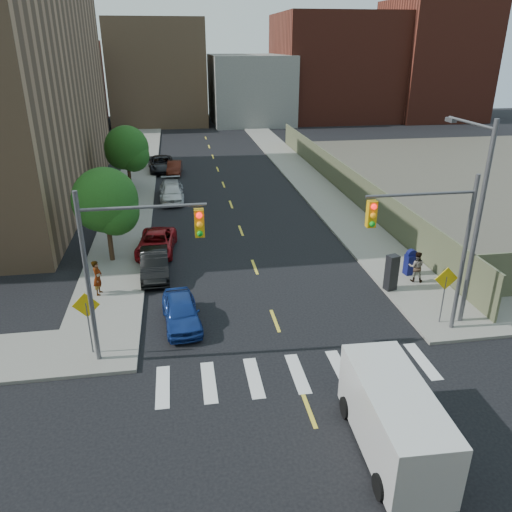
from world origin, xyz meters
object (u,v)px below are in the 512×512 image
object	(u,v)px
cargo_van	(392,415)
mailbox	(411,262)
parked_car_red	(156,243)
parked_car_grey	(161,164)
pedestrian_west	(98,278)
payphone	(392,273)
pedestrian_east	(416,267)
parked_car_black	(155,264)
parked_car_white	(172,193)
parked_car_blue	(181,311)
parked_car_silver	(171,190)
parked_car_maroon	(175,168)

from	to	relation	value
cargo_van	mailbox	distance (m)	13.04
parked_car_red	parked_car_grey	world-z (taller)	parked_car_grey
parked_car_grey	pedestrian_west	size ratio (longest dim) A/B	2.93
parked_car_grey	payphone	world-z (taller)	payphone
mailbox	pedestrian_east	xyz separation A→B (m)	(-0.11, -0.87, 0.13)
pedestrian_east	parked_car_grey	bearing A→B (deg)	-42.35
parked_car_black	mailbox	world-z (taller)	mailbox
parked_car_white	payphone	distance (m)	20.61
cargo_van	parked_car_red	bearing A→B (deg)	115.74
parked_car_blue	pedestrian_west	size ratio (longest dim) A/B	2.15
pedestrian_east	parked_car_white	bearing A→B (deg)	-32.00
parked_car_blue	parked_car_silver	size ratio (longest dim) A/B	0.82
parked_car_maroon	cargo_van	world-z (taller)	cargo_van
payphone	pedestrian_east	size ratio (longest dim) A/B	1.12
pedestrian_east	parked_car_red	bearing A→B (deg)	-3.87
parked_car_white	parked_car_grey	distance (m)	10.62
parked_car_red	pedestrian_west	bearing A→B (deg)	-111.15
parked_car_white	pedestrian_east	xyz separation A→B (m)	(12.47, -16.85, 0.24)
parked_car_maroon	pedestrian_east	size ratio (longest dim) A/B	2.26
cargo_van	parked_car_grey	bearing A→B (deg)	103.10
parked_car_red	mailbox	bearing A→B (deg)	-16.32
parked_car_maroon	payphone	world-z (taller)	payphone
parked_car_black	pedestrian_east	bearing A→B (deg)	-15.05
parked_car_black	cargo_van	size ratio (longest dim) A/B	0.82
parked_car_blue	payphone	distance (m)	10.62
parked_car_grey	parked_car_silver	bearing A→B (deg)	-88.93
parked_car_maroon	pedestrian_west	size ratio (longest dim) A/B	2.08
cargo_van	parked_car_maroon	bearing A→B (deg)	101.62
parked_car_blue	parked_car_red	xyz separation A→B (m)	(-1.30, 8.63, -0.02)
parked_car_silver	pedestrian_east	xyz separation A→B (m)	(12.53, -17.84, 0.30)
parked_car_red	cargo_van	bearing A→B (deg)	-60.39
mailbox	parked_car_white	bearing A→B (deg)	119.41
parked_car_grey	pedestrian_west	distance (m)	26.47
parked_car_black	payphone	distance (m)	12.41
parked_car_maroon	parked_car_grey	world-z (taller)	parked_car_grey
parked_car_silver	pedestrian_west	world-z (taller)	pedestrian_west
parked_car_grey	parked_car_blue	bearing A→B (deg)	-92.02
parked_car_silver	parked_car_black	bearing A→B (deg)	-94.57
parked_car_blue	pedestrian_east	size ratio (longest dim) A/B	2.34
parked_car_blue	parked_car_black	size ratio (longest dim) A/B	0.92
parked_car_red	cargo_van	size ratio (longest dim) A/B	0.90
parked_car_white	pedestrian_west	size ratio (longest dim) A/B	2.40
mailbox	pedestrian_east	size ratio (longest dim) A/B	0.86
parked_car_grey	payphone	bearing A→B (deg)	-71.77
cargo_van	pedestrian_west	distance (m)	15.60
parked_car_grey	pedestrian_east	size ratio (longest dim) A/B	3.19
pedestrian_west	pedestrian_east	distance (m)	16.19
parked_car_silver	pedestrian_east	bearing A→B (deg)	-55.86
parked_car_white	payphone	world-z (taller)	payphone
mailbox	parked_car_maroon	bearing A→B (deg)	107.30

